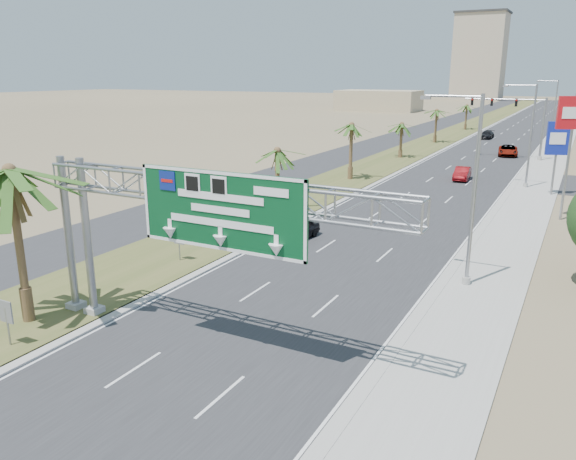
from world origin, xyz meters
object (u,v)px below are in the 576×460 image
(car_right_lane, at_px, (508,151))
(pole_sign_blue, at_px, (558,141))
(sign_gantry, at_px, (194,203))
(car_left_lane, at_px, (298,230))
(pole_sign_red_near, at_px, (573,121))
(car_far, at_px, (487,135))
(signal_mast, at_px, (527,122))
(palm_near, at_px, (9,172))
(car_mid_lane, at_px, (462,174))

(car_right_lane, xyz_separation_m, pole_sign_blue, (7.01, -25.55, 4.31))
(sign_gantry, distance_m, car_left_lane, 16.87)
(sign_gantry, height_order, pole_sign_red_near, pole_sign_red_near)
(car_right_lane, relative_size, pole_sign_red_near, 0.56)
(car_far, bearing_deg, pole_sign_blue, -71.19)
(pole_sign_red_near, bearing_deg, signal_mast, 100.65)
(palm_near, height_order, car_left_lane, palm_near)
(car_right_lane, distance_m, car_far, 21.38)
(car_far, bearing_deg, car_left_lane, -88.05)
(pole_sign_blue, bearing_deg, car_right_lane, 105.33)
(car_mid_lane, bearing_deg, pole_sign_red_near, -56.98)
(car_mid_lane, bearing_deg, signal_mast, 73.74)
(signal_mast, distance_m, pole_sign_red_near, 32.82)
(palm_near, distance_m, signal_mast, 65.60)
(car_right_lane, relative_size, car_far, 1.15)
(car_right_lane, bearing_deg, signal_mast, -59.84)
(sign_gantry, bearing_deg, palm_near, -166.68)
(pole_sign_red_near, bearing_deg, car_left_lane, -137.52)
(car_right_lane, xyz_separation_m, car_far, (-6.01, 20.52, -0.07))
(car_left_lane, relative_size, car_far, 0.85)
(car_left_lane, bearing_deg, signal_mast, 82.98)
(car_mid_lane, bearing_deg, palm_near, -106.42)
(signal_mast, relative_size, pole_sign_blue, 1.47)
(car_far, distance_m, pole_sign_blue, 48.08)
(car_left_lane, bearing_deg, car_right_lane, 86.14)
(car_right_lane, height_order, pole_sign_red_near, pole_sign_red_near)
(car_far, distance_m, pole_sign_red_near, 57.74)
(sign_gantry, distance_m, palm_near, 8.41)
(signal_mast, bearing_deg, car_mid_lane, -102.54)
(car_left_lane, relative_size, pole_sign_red_near, 0.41)
(car_right_lane, height_order, car_far, car_right_lane)
(car_mid_lane, relative_size, pole_sign_red_near, 0.44)
(car_left_lane, bearing_deg, car_far, 93.51)
(car_right_lane, bearing_deg, sign_gantry, -100.96)
(sign_gantry, relative_size, car_left_lane, 4.29)
(sign_gantry, relative_size, signal_mast, 1.63)
(signal_mast, bearing_deg, car_right_lane, 127.57)
(pole_sign_red_near, bearing_deg, car_right_lane, 103.26)
(car_left_lane, relative_size, pole_sign_blue, 0.56)
(palm_near, height_order, car_far, palm_near)
(car_far, bearing_deg, pole_sign_red_near, -72.57)
(car_mid_lane, xyz_separation_m, pole_sign_blue, (8.92, -4.16, 4.36))
(sign_gantry, bearing_deg, car_right_lane, 86.45)
(car_left_lane, distance_m, car_far, 69.81)
(car_mid_lane, xyz_separation_m, car_far, (-4.09, 41.91, -0.02))
(car_mid_lane, bearing_deg, car_right_lane, 81.18)
(pole_sign_red_near, height_order, pole_sign_blue, pole_sign_red_near)
(signal_mast, relative_size, car_left_lane, 2.63)
(palm_near, distance_m, car_right_lane, 68.22)
(car_right_lane, relative_size, pole_sign_blue, 0.76)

